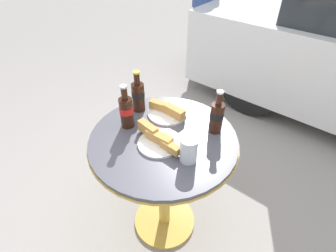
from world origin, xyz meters
TOP-DOWN VIEW (x-y plane):
  - ground_plane at (0.00, 0.00)m, footprint 30.00×30.00m
  - bistro_table at (0.00, 0.00)m, footprint 0.76×0.76m
  - cola_bottle_left at (-0.26, 0.10)m, footprint 0.07×0.07m
  - cola_bottle_right at (-0.21, -0.04)m, footprint 0.07×0.07m
  - cola_bottle_center at (0.17, 0.21)m, footprint 0.07×0.07m
  - drinking_glass at (0.19, -0.05)m, footprint 0.08×0.08m
  - lunch_plate_near at (-0.11, 0.17)m, footprint 0.23×0.22m
  - lunch_plate_far at (0.01, -0.05)m, footprint 0.28×0.20m

SIDE VIEW (x-z plane):
  - ground_plane at x=0.00m, z-range 0.00..0.00m
  - bistro_table at x=0.00m, z-range 0.21..0.99m
  - lunch_plate_near at x=-0.11m, z-range 0.76..0.83m
  - lunch_plate_far at x=0.01m, z-range 0.76..0.84m
  - drinking_glass at x=0.19m, z-range 0.77..0.89m
  - cola_bottle_center at x=0.17m, z-range 0.75..0.99m
  - cola_bottle_left at x=-0.26m, z-range 0.75..0.99m
  - cola_bottle_right at x=-0.21m, z-range 0.75..0.99m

